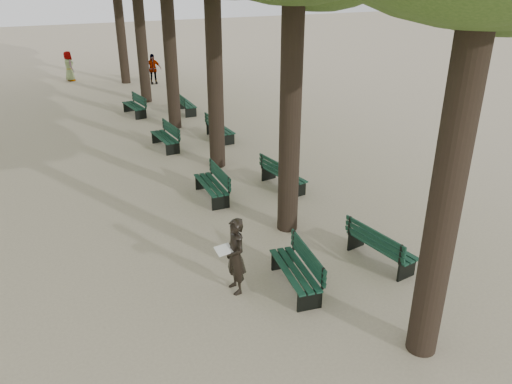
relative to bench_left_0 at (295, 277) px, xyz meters
name	(u,v)px	position (x,y,z in m)	size (l,w,h in m)	color
ground	(293,307)	(-0.37, -0.57, -0.27)	(120.00, 120.00, 0.00)	tan
bench_left_0	(295,277)	(0.00, 0.00, 0.00)	(0.81, 1.86, 0.92)	black
bench_left_1	(212,190)	(0.00, 4.99, 0.00)	(0.64, 1.82, 0.92)	black
bench_left_2	(165,141)	(0.00, 9.93, 0.00)	(0.70, 1.84, 0.92)	black
bench_left_3	(135,109)	(0.00, 15.07, 0.00)	(0.80, 1.86, 0.92)	black
bench_right_0	(380,252)	(2.27, 0.05, 0.00)	(0.81, 1.86, 0.92)	black
bench_right_1	(283,180)	(2.27, 4.79, 0.00)	(0.80, 1.86, 0.92)	black
bench_right_2	(220,133)	(2.27, 10.08, 0.00)	(0.62, 1.81, 0.92)	black
bench_right_3	(186,107)	(2.27, 14.44, 0.00)	(0.62, 1.81, 0.92)	black
man_with_map	(235,256)	(-1.17, 0.45, 0.56)	(0.61, 0.68, 1.67)	black
pedestrian_c	(153,69)	(2.55, 21.46, 0.59)	(1.01, 0.34, 1.72)	#262628
pedestrian_d	(69,66)	(-1.76, 24.43, 0.60)	(0.85, 0.35, 1.73)	#262628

